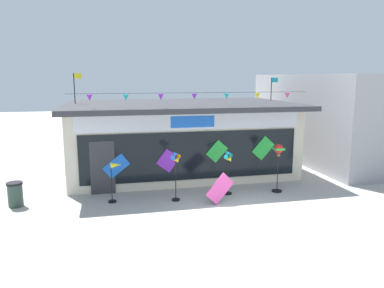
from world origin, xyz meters
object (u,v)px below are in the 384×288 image
(wind_spinner_far_left, at_px, (115,175))
(wind_spinner_center_left, at_px, (228,166))
(kite_shop_building, at_px, (179,137))
(wind_spinner_left, at_px, (176,167))
(display_kite_on_ground, at_px, (220,189))
(trash_bin, at_px, (15,194))
(wind_spinner_center_right, at_px, (278,155))

(wind_spinner_far_left, xyz_separation_m, wind_spinner_center_left, (4.10, -0.03, 0.12))
(wind_spinner_center_left, bearing_deg, kite_shop_building, 105.85)
(wind_spinner_left, distance_m, display_kite_on_ground, 1.71)
(wind_spinner_center_left, bearing_deg, trash_bin, 177.33)
(kite_shop_building, xyz_separation_m, wind_spinner_left, (-0.92, -4.17, -0.39))
(wind_spinner_center_right, height_order, display_kite_on_ground, wind_spinner_center_right)
(wind_spinner_center_left, bearing_deg, wind_spinner_left, -171.40)
(kite_shop_building, xyz_separation_m, trash_bin, (-6.31, -3.52, -1.20))
(wind_spinner_center_left, height_order, wind_spinner_center_right, wind_spinner_center_right)
(kite_shop_building, bearing_deg, display_kite_on_ground, -83.89)
(wind_spinner_center_left, distance_m, wind_spinner_center_right, 1.98)
(kite_shop_building, height_order, display_kite_on_ground, kite_shop_building)
(display_kite_on_ground, bearing_deg, wind_spinner_center_left, 57.87)
(display_kite_on_ground, bearing_deg, wind_spinner_far_left, 164.68)
(kite_shop_building, relative_size, wind_spinner_center_left, 5.98)
(wind_spinner_far_left, relative_size, display_kite_on_ground, 1.43)
(display_kite_on_ground, bearing_deg, wind_spinner_center_right, 17.94)
(trash_bin, distance_m, display_kite_on_ground, 6.95)
(wind_spinner_far_left, bearing_deg, wind_spinner_center_left, -0.44)
(wind_spinner_left, relative_size, wind_spinner_center_right, 0.96)
(wind_spinner_left, height_order, wind_spinner_center_right, wind_spinner_center_right)
(wind_spinner_center_left, distance_m, display_kite_on_ground, 1.23)
(wind_spinner_far_left, height_order, display_kite_on_ground, wind_spinner_far_left)
(wind_spinner_left, relative_size, wind_spinner_center_left, 1.07)
(wind_spinner_far_left, distance_m, wind_spinner_center_right, 6.06)
(trash_bin, height_order, display_kite_on_ground, display_kite_on_ground)
(kite_shop_building, height_order, wind_spinner_far_left, kite_shop_building)
(kite_shop_building, height_order, trash_bin, kite_shop_building)
(kite_shop_building, xyz_separation_m, wind_spinner_far_left, (-3.00, -3.84, -0.65))
(wind_spinner_left, distance_m, trash_bin, 5.50)
(kite_shop_building, height_order, wind_spinner_center_left, kite_shop_building)
(wind_spinner_left, xyz_separation_m, wind_spinner_center_right, (3.96, 0.19, 0.20))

